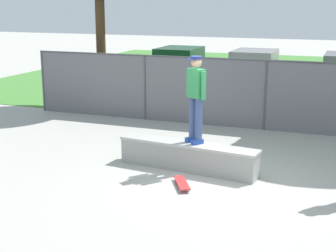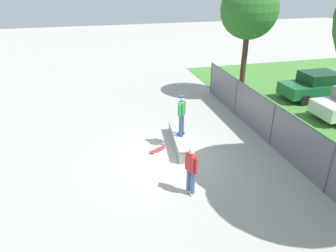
{
  "view_description": "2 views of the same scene",
  "coord_description": "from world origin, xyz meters",
  "px_view_note": "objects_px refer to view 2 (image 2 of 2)",
  "views": [
    {
      "loc": [
        2.33,
        -9.08,
        3.54
      ],
      "look_at": [
        -1.14,
        0.09,
        1.08
      ],
      "focal_mm": 53.7,
      "sensor_mm": 36.0,
      "label": 1
    },
    {
      "loc": [
        11.0,
        -2.9,
        6.94
      ],
      "look_at": [
        -0.84,
        0.17,
        1.08
      ],
      "focal_mm": 33.8,
      "sensor_mm": 36.0,
      "label": 2
    }
  ],
  "objects_px": {
    "skateboarder": "(182,114)",
    "skateboard": "(158,150)",
    "concrete_ledge": "(178,140)",
    "tree_near_left": "(249,11)",
    "bystander": "(191,169)",
    "car_green": "(316,85)"
  },
  "relations": [
    {
      "from": "tree_near_left",
      "to": "bystander",
      "type": "height_order",
      "value": "tree_near_left"
    },
    {
      "from": "skateboarder",
      "to": "skateboard",
      "type": "height_order",
      "value": "skateboarder"
    },
    {
      "from": "bystander",
      "to": "tree_near_left",
      "type": "bearing_deg",
      "value": 144.21
    },
    {
      "from": "car_green",
      "to": "bystander",
      "type": "xyz_separation_m",
      "value": [
        7.12,
        -10.41,
        0.17
      ]
    },
    {
      "from": "skateboarder",
      "to": "skateboard",
      "type": "relative_size",
      "value": 2.31
    },
    {
      "from": "concrete_ledge",
      "to": "car_green",
      "type": "distance_m",
      "value": 10.54
    },
    {
      "from": "concrete_ledge",
      "to": "bystander",
      "type": "height_order",
      "value": "bystander"
    },
    {
      "from": "skateboarder",
      "to": "skateboard",
      "type": "bearing_deg",
      "value": -85.92
    },
    {
      "from": "tree_near_left",
      "to": "bystander",
      "type": "distance_m",
      "value": 11.11
    },
    {
      "from": "bystander",
      "to": "skateboard",
      "type": "bearing_deg",
      "value": -172.15
    },
    {
      "from": "concrete_ledge",
      "to": "bystander",
      "type": "relative_size",
      "value": 1.73
    },
    {
      "from": "tree_near_left",
      "to": "car_green",
      "type": "xyz_separation_m",
      "value": [
        1.23,
        4.38,
        -4.32
      ]
    },
    {
      "from": "skateboarder",
      "to": "car_green",
      "type": "distance_m",
      "value": 10.54
    },
    {
      "from": "skateboarder",
      "to": "bystander",
      "type": "xyz_separation_m",
      "value": [
        3.27,
        -0.63,
        -0.62
      ]
    },
    {
      "from": "bystander",
      "to": "concrete_ledge",
      "type": "bearing_deg",
      "value": 170.77
    },
    {
      "from": "skateboarder",
      "to": "skateboard",
      "type": "xyz_separation_m",
      "value": [
        0.08,
        -1.07,
        -1.56
      ]
    },
    {
      "from": "skateboard",
      "to": "tree_near_left",
      "type": "bearing_deg",
      "value": 128.63
    },
    {
      "from": "skateboard",
      "to": "concrete_ledge",
      "type": "bearing_deg",
      "value": 102.41
    },
    {
      "from": "concrete_ledge",
      "to": "tree_near_left",
      "type": "height_order",
      "value": "tree_near_left"
    },
    {
      "from": "concrete_ledge",
      "to": "tree_near_left",
      "type": "distance_m",
      "value": 8.83
    },
    {
      "from": "skateboard",
      "to": "car_green",
      "type": "height_order",
      "value": "car_green"
    },
    {
      "from": "car_green",
      "to": "tree_near_left",
      "type": "bearing_deg",
      "value": -105.73
    }
  ]
}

